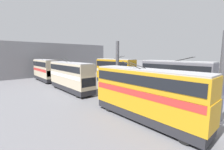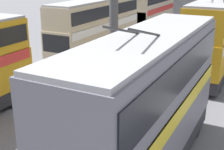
% 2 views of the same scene
% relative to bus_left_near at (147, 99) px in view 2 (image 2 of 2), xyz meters
% --- Properties ---
extents(support_column_far, '(0.93, 0.93, 8.12)m').
position_rel_bus_left_near_xyz_m(support_column_far, '(6.85, 4.80, 0.98)').
color(support_column_far, '#4C4C51').
rests_on(support_column_far, ground_plane).
extents(bus_left_near, '(9.87, 2.54, 5.83)m').
position_rel_bus_left_near_xyz_m(bus_left_near, '(0.00, 0.00, 0.00)').
color(bus_left_near, black).
rests_on(bus_left_near, ground_plane).
extents(bus_left_far, '(9.48, 2.54, 5.85)m').
position_rel_bus_left_near_xyz_m(bus_left_far, '(12.65, -0.00, 0.01)').
color(bus_left_far, black).
rests_on(bus_left_far, ground_plane).
extents(bus_right_mid, '(11.26, 2.54, 5.44)m').
position_rel_bus_left_near_xyz_m(bus_right_mid, '(13.11, 9.59, -0.20)').
color(bus_right_mid, black).
rests_on(bus_right_mid, ground_plane).
extents(bus_right_far, '(9.40, 2.54, 5.59)m').
position_rel_bus_left_near_xyz_m(bus_right_far, '(26.01, 9.59, -0.13)').
color(bus_right_far, black).
rests_on(bus_right_far, ground_plane).
extents(person_by_left_row, '(0.46, 0.32, 1.69)m').
position_rel_bus_left_near_xyz_m(person_by_left_row, '(1.16, 2.12, -2.06)').
color(person_by_left_row, '#2D2D33').
rests_on(person_by_left_row, ground_plane).
extents(oil_drum, '(0.55, 0.55, 0.87)m').
position_rel_bus_left_near_xyz_m(oil_drum, '(4.23, 7.23, -2.52)').
color(oil_drum, '#B28E23').
rests_on(oil_drum, ground_plane).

